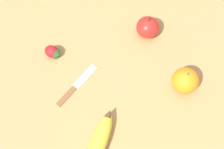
% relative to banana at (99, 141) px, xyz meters
% --- Properties ---
extents(ground_plane, '(3.00, 3.00, 0.00)m').
position_rel_banana_xyz_m(ground_plane, '(0.20, -0.03, -0.02)').
color(ground_plane, tan).
extents(banana, '(0.18, 0.12, 0.04)m').
position_rel_banana_xyz_m(banana, '(0.00, 0.00, 0.00)').
color(banana, yellow).
rests_on(banana, ground_plane).
extents(orange, '(0.08, 0.08, 0.08)m').
position_rel_banana_xyz_m(orange, '(0.15, -0.27, 0.02)').
color(orange, orange).
rests_on(orange, ground_plane).
extents(strawberry, '(0.06, 0.06, 0.04)m').
position_rel_banana_xyz_m(strawberry, '(0.31, 0.12, -0.00)').
color(strawberry, red).
rests_on(strawberry, ground_plane).
extents(apple, '(0.08, 0.08, 0.08)m').
position_rel_banana_xyz_m(apple, '(0.36, -0.19, 0.01)').
color(apple, red).
rests_on(apple, ground_plane).
extents(paring_knife, '(0.14, 0.13, 0.01)m').
position_rel_banana_xyz_m(paring_knife, '(0.18, 0.05, -0.02)').
color(paring_knife, silver).
rests_on(paring_knife, ground_plane).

